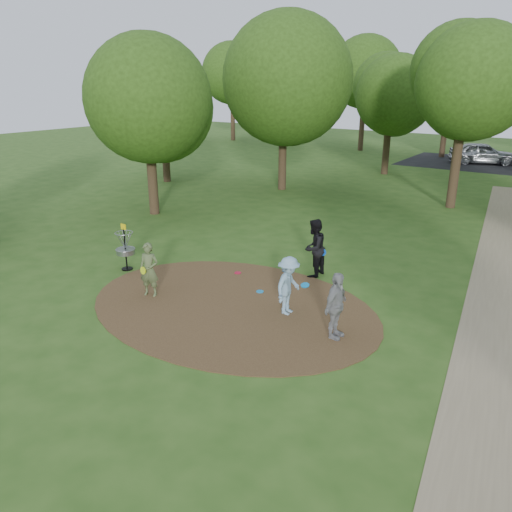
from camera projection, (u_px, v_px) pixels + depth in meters
The scene contains 13 objects.
ground at pixel (231, 306), 13.68m from camera, with size 100.00×100.00×0.00m, color #2D5119.
dirt_clearing at pixel (231, 305), 13.68m from camera, with size 8.40×8.40×0.02m, color #47301C.
footpath at pixel (502, 342), 11.76m from camera, with size 2.00×40.00×0.01m, color #8C7A5B.
parking_lot at pixel (505, 166), 35.93m from camera, with size 14.00×8.00×0.01m, color black.
player_observer_with_disc at pixel (149, 270), 14.07m from camera, with size 0.67×0.55×1.57m.
player_throwing_with_disc at pixel (289, 286), 12.97m from camera, with size 0.92×1.05×1.58m.
player_walking_with_disc at pixel (314, 248), 15.48m from camera, with size 0.76×0.91×1.84m.
player_waiting_with_disc at pixel (336, 306), 11.72m from camera, with size 0.42×0.98×1.66m.
disc_ground_cyan at pixel (260, 291), 14.53m from camera, with size 0.22×0.22×0.02m, color #1983C9.
disc_ground_red at pixel (238, 273), 15.94m from camera, with size 0.22×0.22×0.02m, color #BA1233.
car_left at pixel (482, 153), 36.58m from camera, with size 1.85×4.59×1.56m, color #94969B.
disc_golf_basket at pixel (125, 244), 16.02m from camera, with size 0.63×0.63×1.54m.
tree_ring at pixel (406, 99), 18.64m from camera, with size 37.08×45.10×9.07m.
Camera 1 is at (7.60, -9.87, 5.85)m, focal length 35.00 mm.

